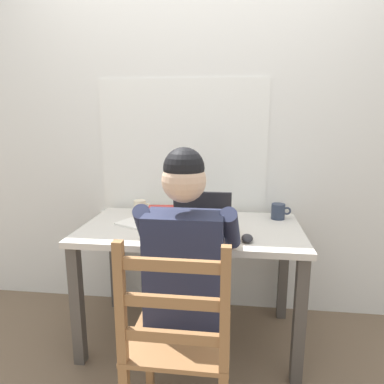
% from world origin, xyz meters
% --- Properties ---
extents(ground_plane, '(8.00, 8.00, 0.00)m').
position_xyz_m(ground_plane, '(0.00, 0.00, 0.00)').
color(ground_plane, brown).
extents(back_wall, '(6.00, 0.08, 2.60)m').
position_xyz_m(back_wall, '(-0.00, 0.44, 1.30)').
color(back_wall, silver).
rests_on(back_wall, ground).
extents(desk, '(1.30, 0.71, 0.74)m').
position_xyz_m(desk, '(0.00, 0.00, 0.63)').
color(desk, beige).
rests_on(desk, ground).
extents(seated_person, '(0.50, 0.60, 1.25)m').
position_xyz_m(seated_person, '(0.04, -0.43, 0.69)').
color(seated_person, '#232842').
rests_on(seated_person, ground).
extents(wooden_chair, '(0.42, 0.42, 0.95)m').
position_xyz_m(wooden_chair, '(0.04, -0.71, 0.47)').
color(wooden_chair, olive).
rests_on(wooden_chair, ground).
extents(laptop, '(0.33, 0.29, 0.23)m').
position_xyz_m(laptop, '(0.07, -0.14, 0.79)').
color(laptop, '#232328').
rests_on(laptop, desk).
extents(computer_mouse, '(0.06, 0.10, 0.03)m').
position_xyz_m(computer_mouse, '(0.32, -0.22, 0.76)').
color(computer_mouse, '#232328').
rests_on(computer_mouse, desk).
extents(coffee_mug_white, '(0.12, 0.08, 0.09)m').
position_xyz_m(coffee_mug_white, '(-0.37, 0.23, 0.79)').
color(coffee_mug_white, beige).
rests_on(coffee_mug_white, desk).
extents(coffee_mug_dark, '(0.12, 0.09, 0.10)m').
position_xyz_m(coffee_mug_dark, '(0.53, 0.22, 0.79)').
color(coffee_mug_dark, '#2D384C').
rests_on(coffee_mug_dark, desk).
extents(book_stack_main, '(0.20, 0.17, 0.08)m').
position_xyz_m(book_stack_main, '(-0.19, 0.13, 0.78)').
color(book_stack_main, gold).
rests_on(book_stack_main, desk).
extents(paper_pile_near_laptop, '(0.24, 0.19, 0.02)m').
position_xyz_m(paper_pile_near_laptop, '(0.02, 0.20, 0.75)').
color(paper_pile_near_laptop, white).
rests_on(paper_pile_near_laptop, desk).
extents(paper_pile_back_corner, '(0.25, 0.23, 0.01)m').
position_xyz_m(paper_pile_back_corner, '(-0.34, -0.01, 0.75)').
color(paper_pile_back_corner, white).
rests_on(paper_pile_back_corner, desk).
extents(paper_pile_side, '(0.25, 0.24, 0.01)m').
position_xyz_m(paper_pile_side, '(-0.26, 0.21, 0.74)').
color(paper_pile_side, white).
rests_on(paper_pile_side, desk).
extents(landscape_photo_print, '(0.15, 0.12, 0.00)m').
position_xyz_m(landscape_photo_print, '(0.01, 0.21, 0.74)').
color(landscape_photo_print, '#C63D33').
rests_on(landscape_photo_print, desk).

